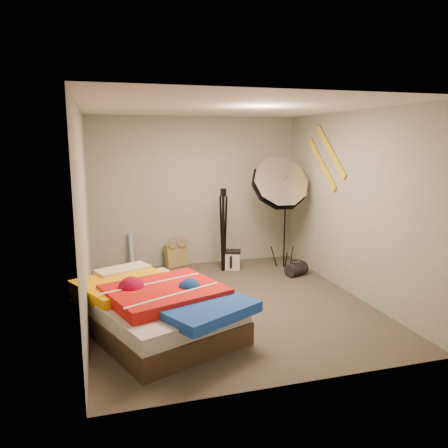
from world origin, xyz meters
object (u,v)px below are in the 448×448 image
object	(u,v)px
duffel_bag	(296,269)
photo_umbrella	(279,185)
tote_bag	(176,255)
wrapping_roll	(132,252)
bed	(156,307)
camera_tripod	(223,224)
camera_case	(231,260)

from	to	relation	value
duffel_bag	photo_umbrella	size ratio (longest dim) A/B	0.18
tote_bag	wrapping_roll	size ratio (longest dim) A/B	0.64
bed	camera_tripod	distance (m)	2.48
camera_case	photo_umbrella	xyz separation A→B (m)	(0.73, -0.22, 1.26)
tote_bag	photo_umbrella	distance (m)	2.09
camera_case	duffel_bag	distance (m)	1.09
tote_bag	bed	distance (m)	2.55
wrapping_roll	duffel_bag	distance (m)	2.69
duffel_bag	camera_tripod	distance (m)	1.37
camera_case	bed	bearing A→B (deg)	-106.33
bed	photo_umbrella	world-z (taller)	photo_umbrella
wrapping_roll	duffel_bag	world-z (taller)	wrapping_roll
wrapping_roll	bed	xyz separation A→B (m)	(0.08, -2.46, -0.03)
tote_bag	duffel_bag	distance (m)	2.03
camera_case	photo_umbrella	size ratio (longest dim) A/B	0.15
tote_bag	camera_tripod	xyz separation A→B (m)	(0.70, -0.45, 0.58)
tote_bag	duffel_bag	xyz separation A→B (m)	(1.74, -1.03, -0.09)
tote_bag	wrapping_roll	xyz separation A→B (m)	(-0.74, 0.00, 0.11)
duffel_bag	photo_umbrella	xyz separation A→B (m)	(-0.16, 0.41, 1.30)
tote_bag	camera_case	bearing A→B (deg)	-46.90
bed	camera_tripod	world-z (taller)	camera_tripod
duffel_bag	tote_bag	bearing A→B (deg)	127.11
duffel_bag	camera_tripod	world-z (taller)	camera_tripod
tote_bag	wrapping_roll	bearing A→B (deg)	158.10
tote_bag	photo_umbrella	bearing A→B (deg)	-43.36
duffel_bag	camera_tripod	bearing A→B (deg)	128.58
tote_bag	bed	world-z (taller)	bed
wrapping_roll	duffel_bag	xyz separation A→B (m)	(2.48, -1.03, -0.20)
tote_bag	wrapping_roll	distance (m)	0.75
tote_bag	duffel_bag	size ratio (longest dim) A/B	1.13
wrapping_roll	bed	bearing A→B (deg)	-88.13
tote_bag	photo_umbrella	size ratio (longest dim) A/B	0.20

